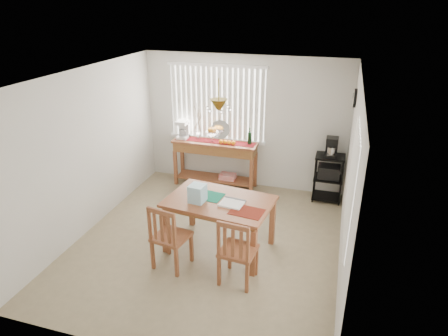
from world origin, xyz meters
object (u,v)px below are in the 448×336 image
(dining_table, at_px, (219,206))
(chair_right, at_px, (237,251))
(cart_items, at_px, (332,147))
(chair_left, at_px, (170,237))
(sideboard, at_px, (216,153))
(wire_cart, at_px, (329,174))

(dining_table, distance_m, chair_right, 0.88)
(cart_items, height_order, chair_left, cart_items)
(chair_right, bearing_deg, cart_items, 70.24)
(sideboard, bearing_deg, dining_table, -70.73)
(sideboard, height_order, wire_cart, sideboard)
(cart_items, bearing_deg, chair_left, -125.90)
(sideboard, xyz_separation_m, dining_table, (0.73, -2.09, 0.01))
(sideboard, distance_m, chair_right, 3.05)
(wire_cart, height_order, chair_right, chair_right)
(cart_items, xyz_separation_m, dining_table, (-1.48, -2.11, -0.34))
(wire_cart, height_order, cart_items, cart_items)
(cart_items, relative_size, chair_right, 0.37)
(wire_cart, bearing_deg, cart_items, 90.00)
(sideboard, bearing_deg, chair_right, -66.86)
(sideboard, distance_m, cart_items, 2.23)
(sideboard, bearing_deg, chair_left, -85.65)
(chair_left, xyz_separation_m, chair_right, (0.99, -0.05, -0.00))
(cart_items, bearing_deg, dining_table, -125.00)
(sideboard, height_order, chair_right, chair_right)
(sideboard, relative_size, wire_cart, 1.89)
(dining_table, bearing_deg, wire_cart, 54.88)
(cart_items, height_order, chair_right, cart_items)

